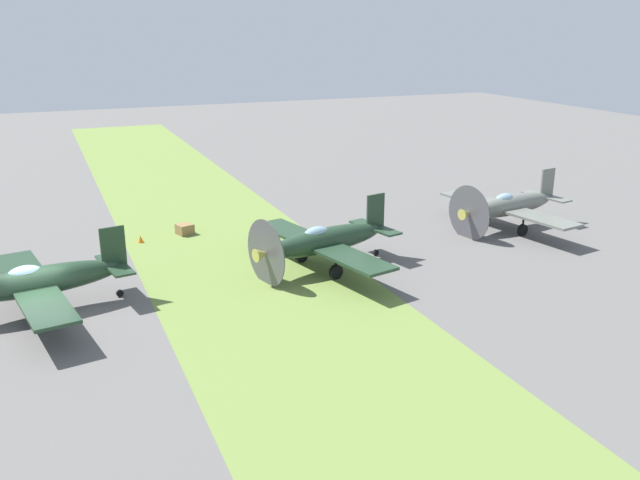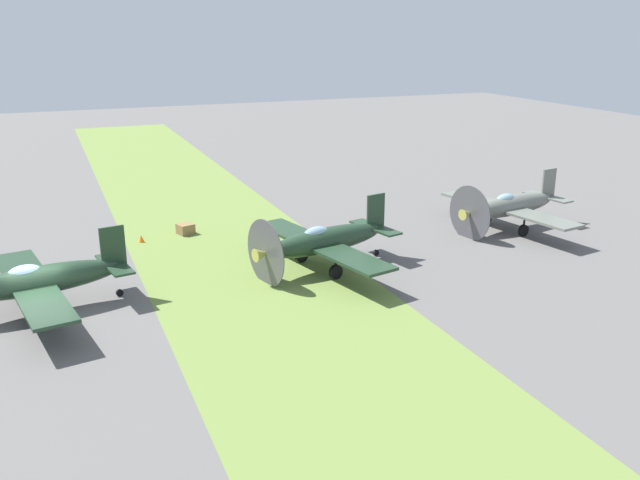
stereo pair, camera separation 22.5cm
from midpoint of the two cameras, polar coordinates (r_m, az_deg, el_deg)
The scene contains 7 objects.
ground_plane at distance 31.92m, azimuth -22.15°, elevation -6.54°, with size 160.00×160.00×0.00m, color #605E5B.
grass_verge at distance 33.27m, azimuth -4.33°, elevation -4.21°, with size 120.00×11.00×0.01m, color olive.
airplane_lead at distance 32.58m, azimuth -22.57°, elevation -3.20°, with size 10.33×8.23×3.66m.
airplane_wingman at distance 35.49m, azimuth 0.50°, elevation -0.06°, with size 10.55×8.44×3.74m.
airplane_trail at distance 44.20m, azimuth 15.90°, elevation 2.81°, with size 10.37×8.26×3.67m.
supply_crate at distance 42.64m, azimuth -11.14°, elevation 0.93°, with size 0.90×0.90×0.64m, color olive.
runway_marker_cone at distance 41.63m, azimuth -14.71°, elevation 0.11°, with size 0.36×0.36×0.44m, color orange.
Camera 2 is at (-29.44, -0.92, 12.43)m, focal length 37.89 mm.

